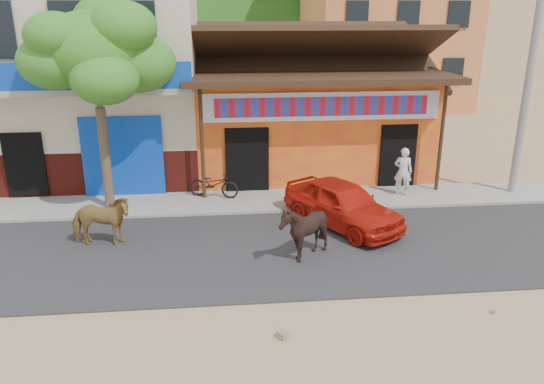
{
  "coord_description": "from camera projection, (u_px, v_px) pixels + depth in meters",
  "views": [
    {
      "loc": [
        -1.24,
        -9.54,
        5.76
      ],
      "look_at": [
        0.01,
        3.0,
        1.4
      ],
      "focal_mm": 35.0,
      "sensor_mm": 36.0,
      "label": 1
    }
  ],
  "objects": [
    {
      "name": "cow_tan",
      "position": [
        101.0,
        221.0,
        13.34
      ],
      "size": [
        1.63,
        0.83,
        1.34
      ],
      "primitive_type": "imported",
      "rotation": [
        0.0,
        0.0,
        1.5
      ],
      "color": "olive",
      "rests_on": "road"
    },
    {
      "name": "red_car",
      "position": [
        342.0,
        204.0,
        14.61
      ],
      "size": [
        3.23,
        3.99,
        1.28
      ],
      "primitive_type": "imported",
      "rotation": [
        0.0,
        0.0,
        0.54
      ],
      "color": "red",
      "rests_on": "road"
    },
    {
      "name": "cafe_building",
      "position": [
        97.0,
        77.0,
        18.71
      ],
      "size": [
        7.0,
        6.0,
        7.0
      ],
      "primitive_type": "cube",
      "color": "beige",
      "rests_on": "ground"
    },
    {
      "name": "dance_club",
      "position": [
        306.0,
        120.0,
        19.97
      ],
      "size": [
        8.0,
        6.0,
        3.6
      ],
      "primitive_type": "cube",
      "color": "orange",
      "rests_on": "ground"
    },
    {
      "name": "cow_dark",
      "position": [
        304.0,
        231.0,
        12.62
      ],
      "size": [
        1.35,
        1.21,
        1.43
      ],
      "primitive_type": "imported",
      "rotation": [
        0.0,
        0.0,
        -1.62
      ],
      "color": "black",
      "rests_on": "road"
    },
    {
      "name": "ground",
      "position": [
        286.0,
        303.0,
        10.97
      ],
      "size": [
        120.0,
        120.0,
        0.0
      ],
      "primitive_type": "plane",
      "color": "#9E825B",
      "rests_on": "ground"
    },
    {
      "name": "sidewalk",
      "position": [
        262.0,
        201.0,
        16.59
      ],
      "size": [
        60.0,
        2.0,
        0.12
      ],
      "primitive_type": "cube",
      "color": "gray",
      "rests_on": "ground"
    },
    {
      "name": "apartment_rear",
      "position": [
        477.0,
        20.0,
        39.24
      ],
      "size": [
        8.0,
        8.0,
        10.0
      ],
      "primitive_type": "cube",
      "color": "tan",
      "rests_on": "ground"
    },
    {
      "name": "utility_pole",
      "position": [
        531.0,
        66.0,
        16.04
      ],
      "size": [
        0.24,
        0.24,
        8.0
      ],
      "primitive_type": "cylinder",
      "color": "gray",
      "rests_on": "sidewalk"
    },
    {
      "name": "tree",
      "position": [
        100.0,
        108.0,
        14.97
      ],
      "size": [
        3.0,
        3.0,
        6.0
      ],
      "primitive_type": null,
      "color": "#2D721E",
      "rests_on": "sidewalk"
    },
    {
      "name": "pedestrian",
      "position": [
        403.0,
        171.0,
        16.79
      ],
      "size": [
        0.66,
        0.55,
        1.54
      ],
      "primitive_type": "imported",
      "rotation": [
        0.0,
        0.0,
        2.78
      ],
      "color": "silver",
      "rests_on": "sidewalk"
    },
    {
      "name": "apartment_front",
      "position": [
        384.0,
        5.0,
        32.42
      ],
      "size": [
        9.0,
        9.0,
        12.0
      ],
      "primitive_type": "cube",
      "color": "#CC723F",
      "rests_on": "ground"
    },
    {
      "name": "road",
      "position": [
        273.0,
        250.0,
        13.31
      ],
      "size": [
        60.0,
        5.0,
        0.04
      ],
      "primitive_type": "cube",
      "color": "#28282B",
      "rests_on": "ground"
    },
    {
      "name": "scooter",
      "position": [
        213.0,
        184.0,
        16.67
      ],
      "size": [
        1.71,
        1.04,
        0.85
      ],
      "primitive_type": "imported",
      "rotation": [
        0.0,
        0.0,
        1.25
      ],
      "color": "black",
      "rests_on": "sidewalk"
    }
  ]
}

